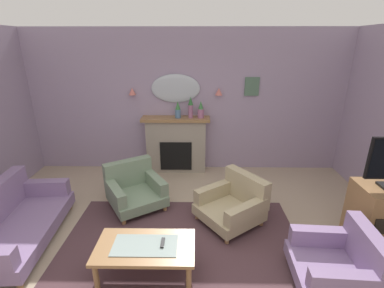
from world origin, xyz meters
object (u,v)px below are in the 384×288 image
Objects in this scene: tv_remote at (163,243)px; armchair_by_coffee_table at (134,188)px; mantel_vase_right at (178,110)px; wall_mirror at (176,88)px; coffee_table at (145,250)px; fireplace at (176,145)px; armchair_beside_couch at (340,262)px; armchair_in_corner at (234,203)px; wall_sconce_right at (219,92)px; framed_picture at (252,87)px; mantel_vase_left at (201,110)px; floral_couch at (11,222)px; mantel_vase_centre at (191,107)px; wall_sconce_left at (132,91)px.

tv_remote is 1.63m from armchair_by_coffee_table.
wall_mirror is at bearing 106.39° from mantel_vase_right.
coffee_table is (-0.20, -2.82, -0.93)m from mantel_vase_right.
fireplace reaches higher than armchair_beside_couch.
armchair_in_corner is at bearing 44.19° from coffee_table.
fireplace is at bearing 65.44° from armchair_by_coffee_table.
mantel_vase_right is 0.88m from wall_sconce_right.
fireplace is at bearing -173.84° from wall_sconce_right.
wall_sconce_right is 0.66m from framed_picture.
mantel_vase_right is 2.20m from armchair_in_corner.
wall_sconce_right is 2.29m from armchair_in_corner.
fireplace is at bearing 150.47° from mantel_vase_right.
armchair_in_corner is (0.98, -1.75, -0.27)m from fireplace.
wall_sconce_right is at bearing -3.37° from wall_mirror.
armchair_beside_couch reaches higher than coffee_table.
mantel_vase_left is at bearing -161.08° from wall_sconce_right.
fireplace is at bearing 48.17° from floral_couch.
mantel_vase_left is at bearing 49.61° from armchair_by_coffee_table.
coffee_table is 0.97× the size of armchair_in_corner.
mantel_vase_left is at bearing 76.97° from coffee_table.
tv_remote is (-0.01, -2.79, -0.86)m from mantel_vase_right.
mantel_vase_centre is 0.48m from wall_mirror.
floral_couch is at bearing -136.10° from mantel_vase_centre.
fireplace is 1.20× the size of armchair_in_corner.
mantel_vase_centre is at bearing -167.69° from wall_sconce_right.
tv_remote is (0.89, -2.91, -1.21)m from wall_sconce_left.
wall_sconce_left reaches higher than mantel_vase_centre.
mantel_vase_left is 2.13× the size of tv_remote.
floral_couch is at bearing 163.45° from coffee_table.
wall_sconce_left is 2.93m from armchair_in_corner.
framed_picture is at bearing 5.27° from wall_sconce_right.
mantel_vase_right is at bearing 63.19° from armchair_by_coffee_table.
framed_picture reaches higher than mantel_vase_centre.
wall_sconce_right is 2.45m from armchair_by_coffee_table.
mantel_vase_right is 0.19× the size of floral_couch.
tv_remote is 0.18× the size of armchair_beside_couch.
armchair_beside_couch is (1.49, -2.90, -1.01)m from mantel_vase_left.
wall_mirror reaches higher than wall_sconce_right.
armchair_in_corner is (0.13, -1.84, -1.35)m from wall_sconce_right.
armchair_in_corner and armchair_by_coffee_table have the same top height.
coffee_table is at bearing -135.81° from armchair_in_corner.
coffee_table is at bearing -93.07° from fireplace.
wall_mirror is 2.67× the size of framed_picture.
mantel_vase_centre is at bearing 55.11° from armchair_by_coffee_table.
framed_picture is 0.32× the size of armchair_by_coffee_table.
armchair_beside_couch is at bearing -81.03° from framed_picture.
mantel_vase_right is 0.79× the size of mantel_vase_centre.
wall_mirror reaches higher than mantel_vase_right.
mantel_vase_centre is 1.23× the size of mantel_vase_left.
coffee_table is (0.70, -2.94, -1.28)m from wall_sconce_left.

